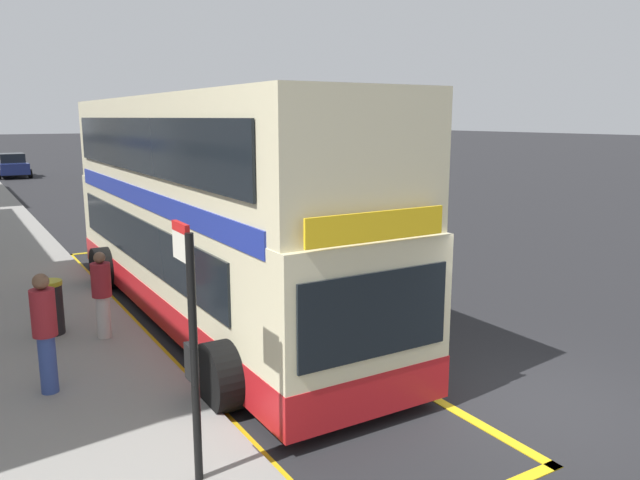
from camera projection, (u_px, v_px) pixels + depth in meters
ground_plane at (86, 188)px, 35.58m from camera, size 260.00×260.00×0.00m
double_decker_bus at (206, 216)px, 12.42m from camera, size 3.28×11.54×4.40m
bus_bay_markings at (207, 315)px, 12.81m from camera, size 2.98×15.12×0.01m
bus_stop_sign at (191, 334)px, 6.50m from camera, size 0.09×0.51×2.80m
parked_car_navy_ahead at (12, 165)px, 41.98m from camera, size 2.09×4.20×1.62m
pedestrian_waiting_near_sign at (45, 328)px, 8.70m from camera, size 0.34×0.34×1.75m
pedestrian_further_back at (102, 292)px, 10.94m from camera, size 0.34×0.34×1.56m
litter_bin at (50, 307)px, 11.19m from camera, size 0.48×0.48×0.99m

